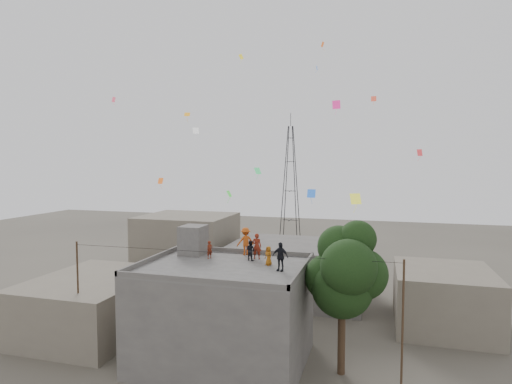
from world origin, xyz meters
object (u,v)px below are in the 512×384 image
person_red_adult (257,246)px  person_dark_adult (280,257)px  stair_head_box (193,240)px  tree (345,272)px  transmission_tower (290,185)px

person_red_adult → person_dark_adult: 3.41m
stair_head_box → person_red_adult: 4.66m
person_dark_adult → stair_head_box: bearing=170.0°
stair_head_box → person_dark_adult: bearing=-22.3°
person_red_adult → person_dark_adult: person_red_adult is taller
tree → person_red_adult: size_ratio=5.32×
tree → transmission_tower: bearing=106.1°
transmission_tower → stair_head_box: bearing=-88.8°
transmission_tower → person_dark_adult: (7.65, -40.21, -2.12)m
person_dark_adult → tree: bearing=24.5°
stair_head_box → person_dark_adult: size_ratio=1.17×
tree → person_red_adult: bearing=163.0°
person_dark_adult → person_red_adult: bearing=142.3°
stair_head_box → transmission_tower: 37.46m
transmission_tower → person_red_adult: transmission_tower is taller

